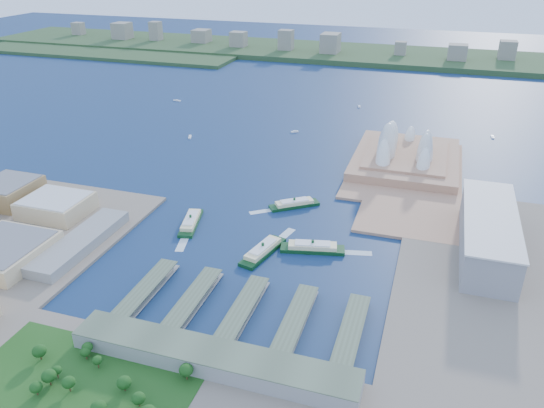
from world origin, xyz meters
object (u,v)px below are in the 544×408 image
(toaster_building, at_px, (488,233))
(ferry_b, at_px, (294,202))
(ferry_d, at_px, (313,245))
(opera_house, at_px, (408,141))
(ferry_c, at_px, (263,248))
(ferry_a, at_px, (191,220))

(toaster_building, relative_size, ferry_b, 2.82)
(ferry_b, xyz_separation_m, ferry_d, (41.13, -83.70, 0.45))
(toaster_building, xyz_separation_m, ferry_b, (-194.13, 38.03, -15.31))
(opera_house, height_order, ferry_c, opera_house)
(ferry_b, bearing_deg, toaster_building, 42.53)
(opera_house, bearing_deg, ferry_d, -104.38)
(ferry_a, relative_size, ferry_b, 1.05)
(ferry_c, height_order, ferry_d, ferry_c)
(ferry_c, bearing_deg, toaster_building, -148.03)
(ferry_c, bearing_deg, ferry_a, -5.69)
(ferry_b, relative_size, ferry_d, 0.92)
(toaster_building, xyz_separation_m, ferry_c, (-195.47, -64.79, -14.84))
(opera_house, bearing_deg, ferry_a, -129.61)
(toaster_building, bearing_deg, ferry_a, -173.18)
(ferry_a, bearing_deg, toaster_building, -6.53)
(ferry_c, relative_size, ferry_d, 1.00)
(opera_house, xyz_separation_m, ferry_c, (-105.47, -264.79, -26.34))
(ferry_b, height_order, ferry_c, ferry_c)
(toaster_building, bearing_deg, ferry_d, -163.38)
(ferry_d, bearing_deg, toaster_building, -85.73)
(ferry_a, height_order, ferry_b, ferry_a)
(toaster_building, relative_size, ferry_d, 2.60)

